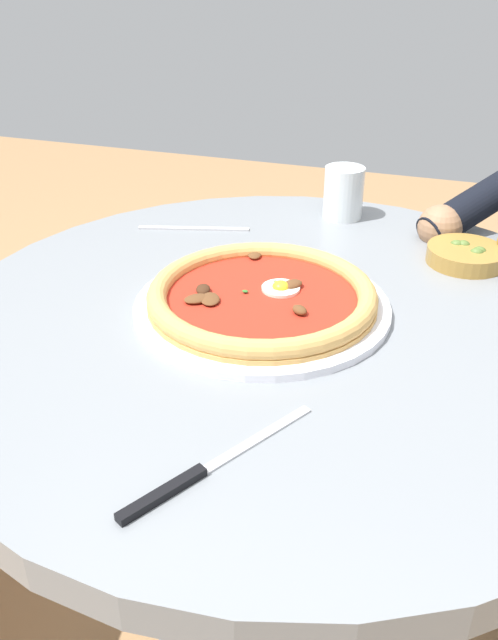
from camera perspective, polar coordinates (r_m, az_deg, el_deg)
dining_table at (r=0.92m, az=2.85°, el=-6.52°), size 0.89×0.89×0.74m
pizza_on_plate at (r=0.86m, az=1.20°, el=2.00°), size 0.33×0.33×0.04m
water_glass at (r=1.16m, az=7.81°, el=10.40°), size 0.07×0.07×0.09m
steak_knife at (r=0.61m, az=-4.72°, el=-13.05°), size 0.12×0.20×0.01m
olive_pan at (r=1.03m, az=18.02°, el=5.30°), size 0.13×0.11×0.05m
fork_utensil at (r=1.11m, az=-4.71°, el=7.76°), size 0.18×0.06×0.00m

